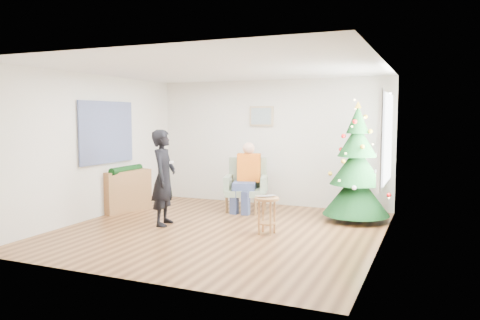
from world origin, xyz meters
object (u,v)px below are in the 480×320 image
at_px(armchair, 246,192).
at_px(standing_man, 164,178).
at_px(stool, 267,215).
at_px(console, 127,191).
at_px(christmas_tree, 357,167).

bearing_deg(armchair, standing_man, -132.84).
xyz_separation_m(stool, standing_man, (-1.82, -0.09, 0.52)).
height_order(armchair, console, armchair).
bearing_deg(stool, armchair, 122.09).
bearing_deg(christmas_tree, stool, -127.14).
relative_size(stool, console, 0.58).
bearing_deg(stool, console, 168.93).
bearing_deg(console, standing_man, -11.53).
height_order(stool, console, console).
height_order(stool, standing_man, standing_man).
distance_m(stool, console, 3.17).
xyz_separation_m(standing_man, console, (-1.29, 0.70, -0.41)).
bearing_deg(console, stool, 5.86).
relative_size(standing_man, console, 1.62).
bearing_deg(stool, standing_man, -177.16).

